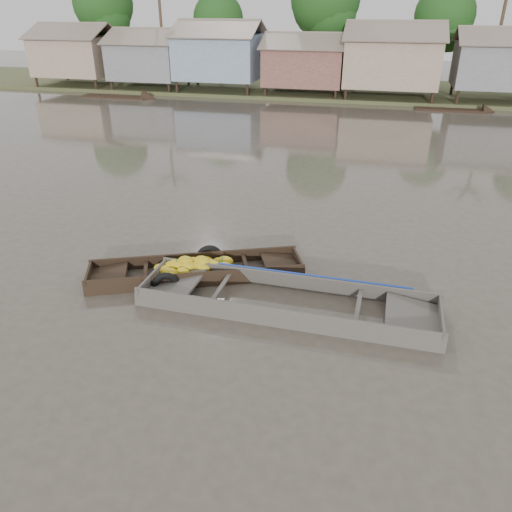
# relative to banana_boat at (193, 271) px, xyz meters

# --- Properties ---
(ground) EXTENTS (120.00, 120.00, 0.00)m
(ground) POSITION_rel_banana_boat_xyz_m (2.04, -0.64, -0.15)
(ground) COLOR #464136
(ground) RESTS_ON ground
(riverbank) EXTENTS (120.00, 12.47, 10.22)m
(riverbank) POSITION_rel_banana_boat_xyz_m (5.07, 31.22, 2.92)
(riverbank) COLOR #384723
(riverbank) RESTS_ON ground
(banana_boat) EXTENTS (5.65, 3.41, 0.79)m
(banana_boat) POSITION_rel_banana_boat_xyz_m (0.00, 0.00, 0.00)
(banana_boat) COLOR black
(banana_boat) RESTS_ON ground
(viewer_boat) EXTENTS (7.06, 1.99, 0.57)m
(viewer_boat) POSITION_rel_banana_boat_xyz_m (2.70, -0.86, -0.10)
(viewer_boat) COLOR #443E39
(viewer_boat) RESTS_ON ground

